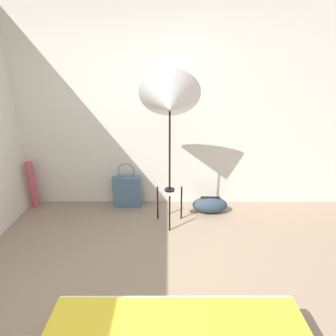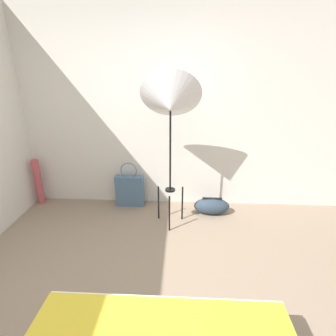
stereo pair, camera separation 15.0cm
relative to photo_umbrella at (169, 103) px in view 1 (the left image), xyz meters
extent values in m
cube|color=silver|center=(-0.27, 0.59, -0.19)|extent=(8.00, 0.05, 2.60)
cube|color=gold|center=(0.03, -1.80, -1.09)|extent=(1.54, 0.45, 0.04)
cylinder|color=black|center=(0.00, -0.18, -1.26)|extent=(0.02, 0.02, 0.46)
cylinder|color=black|center=(-0.15, 0.09, -1.26)|extent=(0.02, 0.02, 0.46)
cylinder|color=black|center=(0.15, 0.09, -1.26)|extent=(0.02, 0.02, 0.46)
cylinder|color=black|center=(0.00, 0.00, -1.03)|extent=(0.12, 0.12, 0.02)
cylinder|color=black|center=(0.00, 0.00, -0.51)|extent=(0.02, 0.02, 1.05)
cone|color=silver|center=(0.00, 0.00, 0.01)|extent=(0.69, 0.61, 0.68)
cube|color=slate|center=(-0.59, 0.43, -1.27)|extent=(0.39, 0.12, 0.44)
torus|color=slate|center=(-0.59, 0.43, -0.96)|extent=(0.23, 0.01, 0.23)
ellipsoid|color=#2D3D4C|center=(0.55, 0.25, -1.38)|extent=(0.47, 0.23, 0.23)
cube|color=black|center=(0.55, 0.25, -1.26)|extent=(0.26, 0.04, 0.01)
cylinder|color=#BC4C56|center=(-1.90, 0.42, -1.16)|extent=(0.10, 0.10, 0.67)
camera|label=1|loc=(-0.02, -2.89, 0.35)|focal=28.00mm
camera|label=2|loc=(0.13, -2.88, 0.35)|focal=28.00mm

